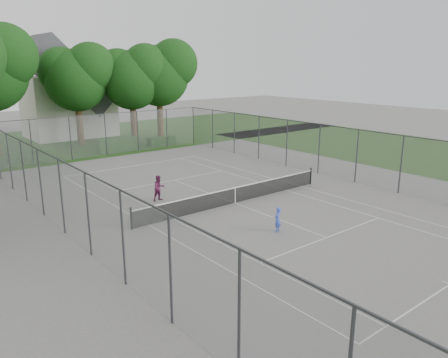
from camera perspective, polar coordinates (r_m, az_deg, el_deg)
ground at (r=24.52m, az=1.46°, el=-3.18°), size 120.00×120.00×0.00m
grass_far at (r=46.93m, az=-19.52°, el=4.73°), size 60.00×20.00×0.00m
grass_right at (r=41.80m, az=25.24°, el=2.99°), size 16.00×40.00×0.00m
court_markings at (r=24.51m, az=1.46°, el=-3.17°), size 11.03×23.83×0.01m
tennis_net at (r=24.36m, az=1.47°, el=-2.04°), size 12.87×0.10×1.10m
perimeter_fence at (r=24.02m, az=1.49°, el=0.93°), size 18.08×34.08×3.52m
tree_far_midleft at (r=43.77m, az=-18.68°, el=12.74°), size 6.62×6.04×9.51m
tree_far_midright at (r=44.33m, az=-11.89°, el=13.13°), size 6.55×5.98×9.42m
tree_far_right at (r=45.34m, az=-8.41°, el=13.81°), size 6.94×6.34×9.98m
hedge_left at (r=38.25m, az=-23.86°, el=2.81°), size 3.46×1.04×0.87m
hedge_mid at (r=40.14m, az=-13.75°, el=4.39°), size 3.65×1.04×1.15m
hedge_right at (r=42.38m, az=-8.20°, el=4.96°), size 2.66×0.98×0.80m
house at (r=49.60m, az=-19.74°, el=10.11°), size 8.38×6.49×10.43m
girl_player at (r=20.47m, az=7.01°, el=-5.26°), size 0.51×0.42×1.19m
woman_player at (r=25.06m, az=-8.48°, el=-1.17°), size 0.75×0.60×1.48m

